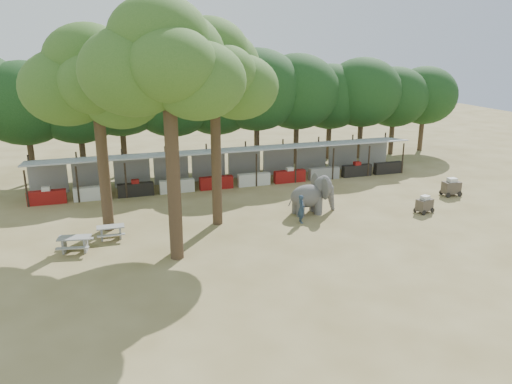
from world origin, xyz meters
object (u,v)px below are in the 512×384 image
object	(u,v)px
yard_tree_left	(93,79)
yard_tree_center	(164,62)
yard_tree_back	(211,71)
cart_front	(424,204)
picnic_table_near	(75,242)
cart_back	(451,187)
picnic_table_far	(111,231)
handler	(301,209)
elephant	(313,195)

from	to	relation	value
yard_tree_left	yard_tree_center	distance (m)	5.92
yard_tree_back	yard_tree_left	bearing A→B (deg)	170.54
yard_tree_left	cart_front	xyz separation A→B (m)	(18.63, -3.23, -7.67)
picnic_table_near	cart_back	xyz separation A→B (m)	(24.11, 2.11, 0.09)
yard_tree_back	picnic_table_near	size ratio (longest dim) A/B	6.29
yard_tree_left	cart_front	size ratio (longest dim) A/B	8.76
picnic_table_far	handler	bearing A→B (deg)	-3.60
handler	picnic_table_near	world-z (taller)	handler
yard_tree_back	handler	size ratio (longest dim) A/B	6.81
handler	picnic_table_far	xyz separation A→B (m)	(-10.58, 0.82, -0.37)
yard_tree_center	elephant	bearing A→B (deg)	22.93
cart_front	cart_back	distance (m)	4.59
picnic_table_near	cart_back	world-z (taller)	cart_back
picnic_table_near	cart_back	size ratio (longest dim) A/B	1.40
yard_tree_center	yard_tree_back	world-z (taller)	yard_tree_center
picnic_table_near	picnic_table_far	xyz separation A→B (m)	(1.78, 1.21, -0.05)
elephant	handler	distance (m)	1.92
yard_tree_center	picnic_table_near	world-z (taller)	yard_tree_center
picnic_table_near	yard_tree_left	bearing A→B (deg)	72.39
yard_tree_left	yard_tree_back	distance (m)	6.09
picnic_table_far	cart_front	size ratio (longest dim) A/B	1.14
yard_tree_back	cart_back	distance (m)	18.34
handler	picnic_table_far	bearing A→B (deg)	91.33
yard_tree_center	cart_back	world-z (taller)	yard_tree_center
yard_tree_left	cart_front	bearing A→B (deg)	-9.82
handler	elephant	bearing A→B (deg)	-38.42
picnic_table_far	cart_back	bearing A→B (deg)	3.13
picnic_table_near	handler	bearing A→B (deg)	12.78
yard_tree_left	handler	distance (m)	13.29
picnic_table_near	cart_front	size ratio (longest dim) A/B	1.44
yard_tree_center	elephant	xyz separation A→B (m)	(9.09, 3.85, -8.05)
picnic_table_near	cart_front	xyz separation A→B (m)	(20.21, -0.32, 0.02)
yard_tree_back	picnic_table_far	distance (m)	9.97
picnic_table_near	picnic_table_far	world-z (taller)	picnic_table_near
yard_tree_left	yard_tree_center	size ratio (longest dim) A/B	0.92
yard_tree_center	cart_front	bearing A→B (deg)	6.48
yard_tree_center	elephant	size ratio (longest dim) A/B	4.00
yard_tree_left	yard_tree_center	xyz separation A→B (m)	(3.00, -5.00, 1.01)
yard_tree_left	elephant	bearing A→B (deg)	-5.46
elephant	picnic_table_near	bearing A→B (deg)	-174.95
handler	yard_tree_back	bearing A→B (deg)	78.21
cart_back	picnic_table_near	bearing A→B (deg)	-172.38
elephant	handler	xyz separation A→B (m)	(-1.32, -1.36, -0.32)
picnic_table_far	cart_front	xyz separation A→B (m)	(18.44, -1.54, 0.07)
yard_tree_left	cart_back	bearing A→B (deg)	-2.02
handler	cart_front	xyz separation A→B (m)	(7.86, -0.71, -0.30)
handler	cart_front	distance (m)	7.90
cart_front	picnic_table_near	bearing A→B (deg)	163.23
elephant	yard_tree_center	bearing A→B (deg)	-159.30
elephant	cart_front	size ratio (longest dim) A/B	2.40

